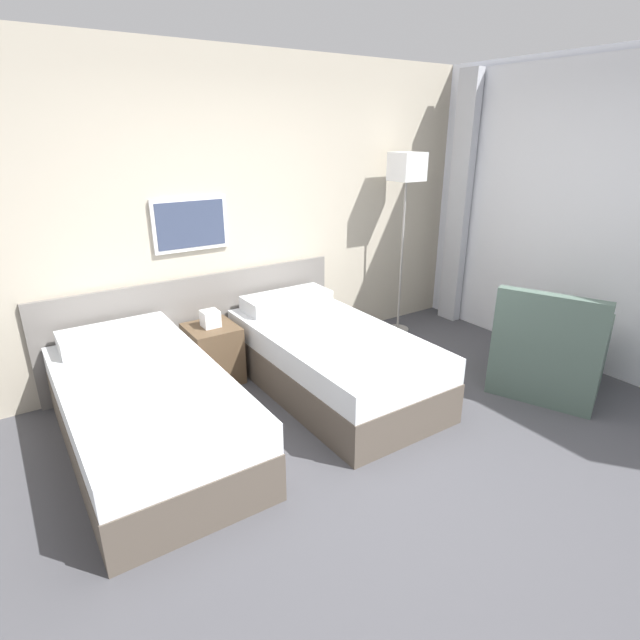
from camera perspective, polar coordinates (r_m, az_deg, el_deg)
The scene contains 7 objects.
ground_plane at distance 3.42m, azimuth 7.49°, elevation -16.29°, with size 16.00×16.00×0.00m, color #47474C.
wall_headboard at distance 4.55m, azimuth -9.77°, elevation 11.00°, with size 10.00×0.10×2.70m.
bed_near_door at distance 3.62m, azimuth -19.08°, elevation -9.92°, with size 1.00×1.93×0.66m.
bed_near_window at distance 4.17m, azimuth 1.23°, elevation -4.47°, with size 1.00×1.93×0.66m.
nightstand at distance 4.41m, azimuth -12.11°, elevation -3.64°, with size 0.41×0.43×0.64m.
floor_lamp at distance 5.19m, azimuth 9.84°, elevation 15.67°, with size 0.28×0.28×1.86m.
armchair at distance 4.59m, azimuth 24.69°, elevation -3.76°, with size 1.04×1.05×0.92m.
Camera 1 is at (-1.86, -2.01, 2.05)m, focal length 28.00 mm.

